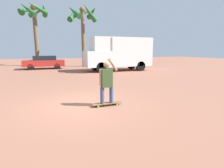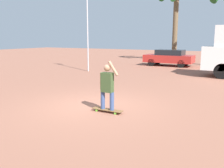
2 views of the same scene
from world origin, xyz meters
name	(u,v)px [view 1 (image 1 of 2)]	position (x,y,z in m)	size (l,w,h in m)	color
ground_plane	(84,105)	(0.00, 0.00, 0.00)	(80.00, 80.00, 0.00)	#935B47
skateboard	(107,103)	(0.75, -0.40, 0.08)	(1.06, 0.26, 0.09)	brown
person_skateboarder	(107,80)	(0.75, -0.40, 0.91)	(0.66, 0.22, 1.59)	#384C7A
camper_van	(119,53)	(5.44, 9.63, 1.71)	(6.36, 2.21, 3.12)	black
parked_car_red	(44,62)	(-1.39, 13.92, 0.74)	(4.09, 1.79, 1.39)	black
palm_tree_near_van	(82,17)	(3.13, 15.32, 5.74)	(3.59, 3.67, 7.13)	brown
palm_tree_center_background	(34,16)	(-2.24, 18.37, 6.09)	(3.60, 3.75, 7.60)	brown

